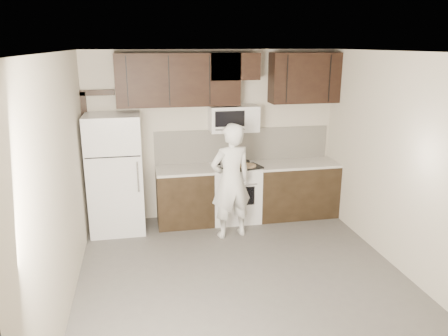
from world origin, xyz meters
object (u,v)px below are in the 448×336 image
object	(u,v)px
stove	(235,193)
microwave	(234,119)
person	(231,181)
refrigerator	(116,174)

from	to	relation	value
stove	microwave	size ratio (longest dim) A/B	1.24
stove	person	xyz separation A→B (m)	(-0.19, -0.61, 0.40)
stove	microwave	world-z (taller)	microwave
stove	microwave	bearing A→B (deg)	90.10
refrigerator	microwave	bearing A→B (deg)	5.15
stove	refrigerator	world-z (taller)	refrigerator
person	stove	bearing A→B (deg)	-119.90
refrigerator	person	xyz separation A→B (m)	(1.66, -0.56, -0.04)
refrigerator	person	distance (m)	1.75
stove	person	size ratio (longest dim) A/B	0.55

